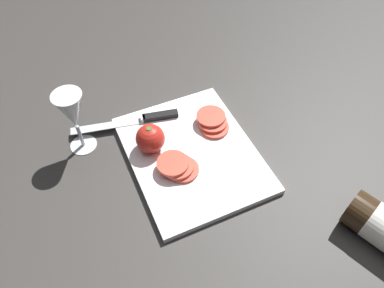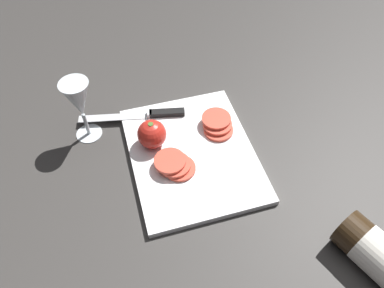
{
  "view_description": "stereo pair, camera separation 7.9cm",
  "coord_description": "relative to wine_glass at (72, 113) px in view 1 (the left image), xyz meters",
  "views": [
    {
      "loc": [
        0.56,
        -0.22,
        0.73
      ],
      "look_at": [
        0.05,
        0.01,
        0.05
      ],
      "focal_mm": 35.0,
      "sensor_mm": 36.0,
      "label": 1
    },
    {
      "loc": [
        0.59,
        -0.15,
        0.73
      ],
      "look_at": [
        0.05,
        0.01,
        0.05
      ],
      "focal_mm": 35.0,
      "sensor_mm": 36.0,
      "label": 2
    }
  ],
  "objects": [
    {
      "name": "tomato_slice_stack_near",
      "position": [
        0.18,
        0.18,
        -0.09
      ],
      "size": [
        0.09,
        0.09,
        0.02
      ],
      "color": "#DB4C38",
      "rests_on": "cutting_board"
    },
    {
      "name": "knife",
      "position": [
        -0.0,
        0.17,
        -0.09
      ],
      "size": [
        0.08,
        0.27,
        0.01
      ],
      "rotation": [
        0.0,
        0.0,
        4.51
      ],
      "color": "silver",
      "rests_on": "cutting_board"
    },
    {
      "name": "tomato_slice_stack_far",
      "position": [
        0.09,
        0.32,
        -0.09
      ],
      "size": [
        0.1,
        0.08,
        0.02
      ],
      "color": "#DB4C38",
      "rests_on": "cutting_board"
    },
    {
      "name": "whole_tomato",
      "position": [
        0.09,
        0.15,
        -0.06
      ],
      "size": [
        0.07,
        0.07,
        0.07
      ],
      "color": "red",
      "rests_on": "cutting_board"
    },
    {
      "name": "ground_plane",
      "position": [
        0.09,
        0.23,
        -0.11
      ],
      "size": [
        3.0,
        3.0,
        0.0
      ],
      "primitive_type": "plane",
      "color": "#383533"
    },
    {
      "name": "wine_glass",
      "position": [
        0.0,
        0.0,
        0.0
      ],
      "size": [
        0.07,
        0.07,
        0.17
      ],
      "color": "silver",
      "rests_on": "ground_plane"
    },
    {
      "name": "cutting_board",
      "position": [
        0.14,
        0.23,
        -0.11
      ],
      "size": [
        0.37,
        0.29,
        0.02
      ],
      "color": "white",
      "rests_on": "ground_plane"
    }
  ]
}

